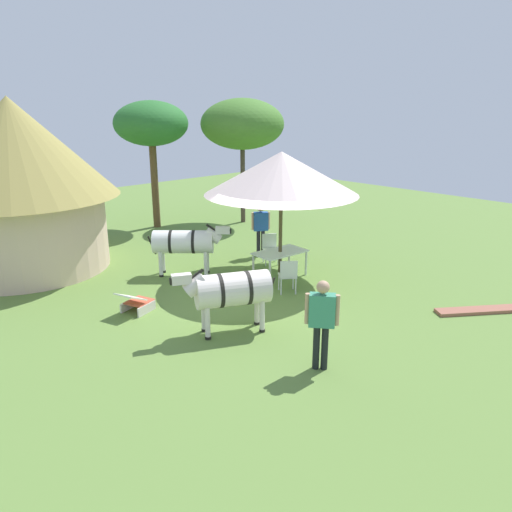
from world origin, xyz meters
TOP-DOWN VIEW (x-y plane):
  - ground_plane at (0.00, 0.00)m, footprint 36.00×36.00m
  - thatched_hut at (-2.78, 6.33)m, footprint 5.56×5.56m
  - shade_umbrella at (2.08, 0.69)m, footprint 4.15×4.15m
  - patio_dining_table at (2.08, 0.69)m, footprint 1.53×0.93m
  - patio_chair_west_end at (1.31, -0.33)m, footprint 0.60×0.60m
  - patio_chair_east_end at (2.75, 1.77)m, footprint 0.60×0.59m
  - guest_beside_umbrella at (3.08, 2.52)m, footprint 0.51×0.42m
  - standing_watcher at (-1.00, -3.31)m, footprint 0.46×0.50m
  - striped_lounge_chair at (-2.14, 1.29)m, footprint 0.95×0.77m
  - zebra_nearest_camera at (-1.21, -1.02)m, footprint 2.04×1.32m
  - zebra_by_umbrella at (0.26, 2.64)m, footprint 1.85×1.79m
  - acacia_tree_left_background at (2.76, 8.12)m, footprint 2.78×2.78m
  - acacia_tree_right_background at (5.80, 6.40)m, footprint 3.27×3.27m
  - brick_patio_kerb at (4.01, -4.45)m, footprint 2.48×1.93m

SIDE VIEW (x-z plane):
  - ground_plane at x=0.00m, z-range 0.00..0.00m
  - brick_patio_kerb at x=4.01m, z-range 0.00..0.08m
  - striped_lounge_chair at x=-2.14m, z-range -0.04..0.54m
  - patio_chair_west_end at x=1.31m, z-range 0.07..0.97m
  - patio_chair_east_end at x=2.75m, z-range 0.07..0.97m
  - patio_dining_table at x=2.08m, z-range 0.29..1.03m
  - zebra_nearest_camera at x=-1.21m, z-range 0.21..1.70m
  - zebra_by_umbrella at x=0.26m, z-range 0.21..1.71m
  - guest_beside_umbrella at x=3.08m, z-range 0.17..1.84m
  - standing_watcher at x=-1.00m, z-range 0.18..1.90m
  - thatched_hut at x=-2.78m, z-range 0.23..5.11m
  - shade_umbrella at x=2.08m, z-range 1.17..4.65m
  - acacia_tree_right_background at x=5.80m, z-range 1.46..6.35m
  - acacia_tree_left_background at x=2.76m, z-range 1.53..6.33m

